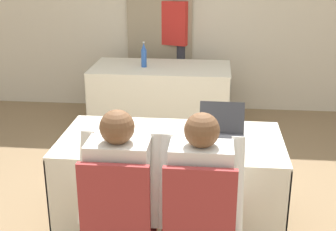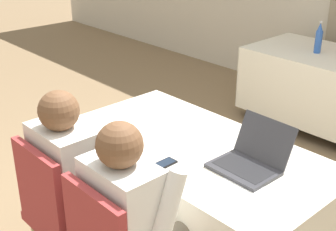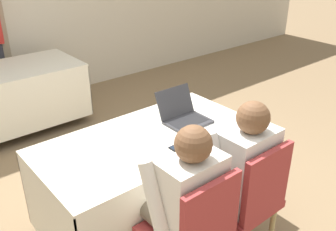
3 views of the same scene
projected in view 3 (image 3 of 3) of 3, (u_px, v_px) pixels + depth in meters
ground_plane at (151, 216)px, 2.98m from camera, size 24.00×24.00×0.00m
conference_table_near at (150, 158)px, 2.74m from camera, size 1.61×0.83×0.72m
conference_table_far at (5, 85)px, 4.06m from camera, size 1.61×0.83×0.72m
laptop at (184, 116)px, 2.87m from camera, size 0.33×0.33×0.23m
cell_phone at (179, 150)px, 2.50m from camera, size 0.07×0.14×0.01m
paper_beside_laptop at (198, 124)px, 2.86m from camera, size 0.31×0.36×0.00m
chair_near_right at (248, 198)px, 2.40m from camera, size 0.44×0.44×0.91m
person_checkered_shirt at (182, 200)px, 2.13m from camera, size 0.50×0.52×1.17m
person_white_shirt at (237, 170)px, 2.40m from camera, size 0.50×0.52×1.17m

